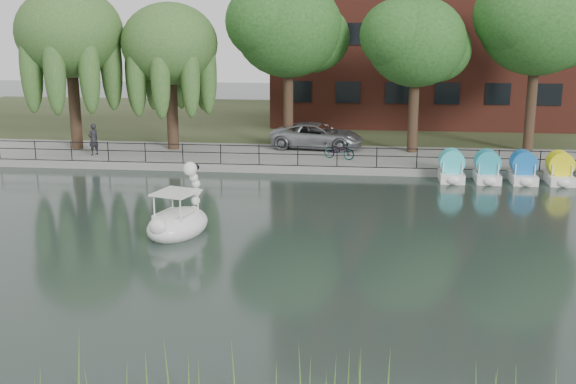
% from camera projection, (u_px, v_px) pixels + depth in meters
% --- Properties ---
extents(ground_plane, '(120.00, 120.00, 0.00)m').
position_uv_depth(ground_plane, '(260.00, 258.00, 24.18)').
color(ground_plane, '#303E37').
extents(promenade, '(40.00, 6.00, 0.40)m').
position_uv_depth(promenade, '(303.00, 158.00, 39.56)').
color(promenade, gray).
rests_on(promenade, ground_plane).
extents(kerb, '(40.00, 0.25, 0.40)m').
position_uv_depth(kerb, '(297.00, 170.00, 36.72)').
color(kerb, gray).
rests_on(kerb, ground_plane).
extents(land_strip, '(60.00, 22.00, 0.36)m').
position_uv_depth(land_strip, '(319.00, 121.00, 53.06)').
color(land_strip, '#47512D').
rests_on(land_strip, ground_plane).
extents(railing, '(32.00, 0.05, 1.00)m').
position_uv_depth(railing, '(298.00, 151.00, 36.68)').
color(railing, black).
rests_on(railing, promenade).
extents(willow_left, '(5.88, 5.88, 9.01)m').
position_uv_depth(willow_left, '(69.00, 33.00, 39.77)').
color(willow_left, '#473323').
rests_on(willow_left, promenade).
extents(willow_mid, '(5.32, 5.32, 8.15)m').
position_uv_depth(willow_mid, '(170.00, 44.00, 39.83)').
color(willow_mid, '#473323').
rests_on(willow_mid, promenade).
extents(broadleaf_center, '(6.00, 6.00, 9.25)m').
position_uv_depth(broadleaf_center, '(288.00, 29.00, 39.92)').
color(broadleaf_center, '#473323').
rests_on(broadleaf_center, promenade).
extents(broadleaf_right, '(5.40, 5.40, 8.32)m').
position_uv_depth(broadleaf_right, '(416.00, 43.00, 38.87)').
color(broadleaf_right, '#473323').
rests_on(broadleaf_right, promenade).
extents(broadleaf_far, '(6.30, 6.30, 9.71)m').
position_uv_depth(broadleaf_far, '(538.00, 23.00, 38.91)').
color(broadleaf_far, '#473323').
rests_on(broadleaf_far, promenade).
extents(minivan, '(3.47, 6.32, 1.68)m').
position_uv_depth(minivan, '(317.00, 134.00, 41.09)').
color(minivan, gray).
rests_on(minivan, promenade).
extents(bicycle, '(1.20, 1.82, 1.00)m').
position_uv_depth(bicycle, '(339.00, 150.00, 38.26)').
color(bicycle, gray).
rests_on(bicycle, promenade).
extents(pedestrian, '(0.78, 0.86, 1.98)m').
position_uv_depth(pedestrian, '(93.00, 137.00, 39.19)').
color(pedestrian, black).
rests_on(pedestrian, promenade).
extents(swan_boat, '(2.70, 3.43, 2.54)m').
position_uv_depth(swan_boat, '(178.00, 219.00, 26.75)').
color(swan_boat, white).
rests_on(swan_boat, ground_plane).
extents(pedal_boat_row, '(7.95, 1.70, 1.40)m').
position_uv_depth(pedal_boat_row, '(523.00, 170.00, 34.73)').
color(pedal_boat_row, white).
rests_on(pedal_boat_row, ground_plane).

